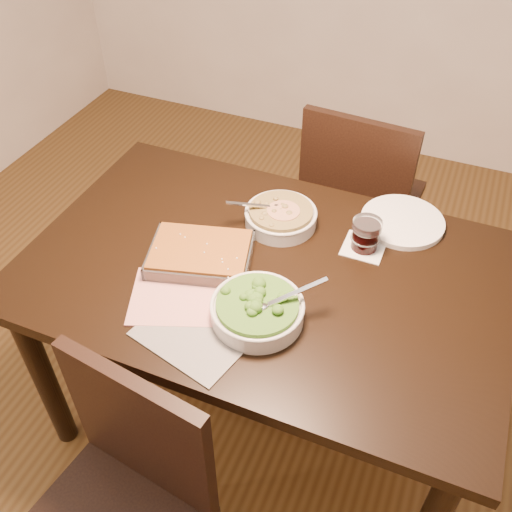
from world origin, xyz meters
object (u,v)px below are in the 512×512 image
(dinner_plate, at_px, (402,221))
(chair_near, at_px, (122,500))
(wine_tumbler, at_px, (366,234))
(chair_far, at_px, (359,196))
(table, at_px, (264,290))
(stew_bowl, at_px, (281,216))
(baking_dish, at_px, (201,255))
(broccoli_bowl, at_px, (257,310))

(dinner_plate, bearing_deg, chair_near, -113.58)
(wine_tumbler, distance_m, chair_far, 0.66)
(table, height_order, stew_bowl, stew_bowl)
(baking_dish, xyz_separation_m, chair_far, (0.29, 0.81, -0.27))
(table, relative_size, stew_bowl, 6.08)
(wine_tumbler, relative_size, chair_near, 0.11)
(broccoli_bowl, bearing_deg, wine_tumbler, 63.62)
(dinner_plate, distance_m, chair_far, 0.53)
(broccoli_bowl, relative_size, wine_tumbler, 2.58)
(baking_dish, relative_size, chair_near, 0.39)
(table, xyz_separation_m, chair_near, (-0.11, -0.66, -0.16))
(baking_dish, xyz_separation_m, wine_tumbler, (0.43, 0.24, 0.03))
(baking_dish, distance_m, wine_tumbler, 0.49)
(stew_bowl, distance_m, wine_tumbler, 0.27)
(stew_bowl, height_order, dinner_plate, stew_bowl)
(broccoli_bowl, bearing_deg, dinner_plate, 63.15)
(baking_dish, distance_m, chair_near, 0.68)
(chair_far, bearing_deg, broccoli_bowl, 90.87)
(chair_far, bearing_deg, stew_bowl, 80.50)
(chair_far, bearing_deg, wine_tumbler, 107.58)
(table, xyz_separation_m, broccoli_bowl, (0.06, -0.19, 0.13))
(stew_bowl, height_order, chair_near, chair_near)
(table, bearing_deg, dinner_plate, 47.03)
(chair_far, bearing_deg, chair_near, 85.17)
(stew_bowl, relative_size, dinner_plate, 0.88)
(wine_tumbler, xyz_separation_m, dinner_plate, (0.08, 0.16, -0.05))
(table, bearing_deg, chair_far, 82.01)
(stew_bowl, distance_m, chair_near, 0.92)
(table, bearing_deg, chair_near, -99.82)
(table, height_order, chair_near, chair_near)
(chair_near, bearing_deg, wine_tumbler, 75.48)
(table, xyz_separation_m, baking_dish, (-0.18, -0.05, 0.12))
(stew_bowl, xyz_separation_m, dinner_plate, (0.36, 0.15, -0.02))
(table, distance_m, chair_near, 0.69)
(stew_bowl, xyz_separation_m, wine_tumbler, (0.27, -0.01, 0.02))
(baking_dish, bearing_deg, table, -0.54)
(broccoli_bowl, xyz_separation_m, wine_tumbler, (0.19, 0.38, 0.02))
(stew_bowl, distance_m, dinner_plate, 0.39)
(stew_bowl, xyz_separation_m, chair_far, (0.13, 0.56, -0.27))
(wine_tumbler, xyz_separation_m, chair_far, (-0.14, 0.57, -0.29))
(dinner_plate, bearing_deg, wine_tumbler, -117.97)
(dinner_plate, bearing_deg, baking_dish, -141.96)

